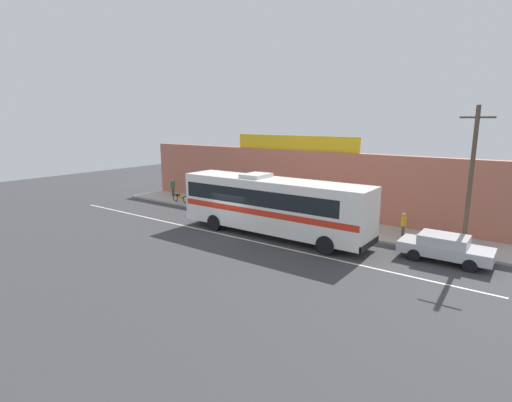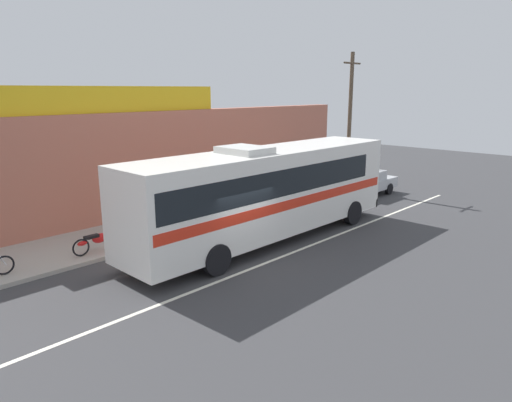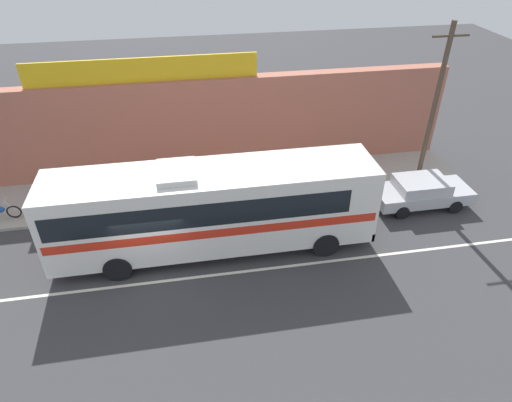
{
  "view_description": "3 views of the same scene",
  "coord_description": "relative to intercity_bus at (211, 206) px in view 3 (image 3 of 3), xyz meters",
  "views": [
    {
      "loc": [
        15.42,
        -18.58,
        7.03
      ],
      "look_at": [
        0.61,
        1.63,
        1.84
      ],
      "focal_mm": 27.42,
      "sensor_mm": 36.0,
      "label": 1
    },
    {
      "loc": [
        -10.41,
        -10.82,
        5.76
      ],
      "look_at": [
        3.03,
        2.01,
        1.28
      ],
      "focal_mm": 32.55,
      "sensor_mm": 36.0,
      "label": 2
    },
    {
      "loc": [
        1.64,
        -13.26,
        11.77
      ],
      "look_at": [
        4.18,
        1.31,
        1.74
      ],
      "focal_mm": 31.39,
      "sensor_mm": 36.0,
      "label": 3
    }
  ],
  "objects": [
    {
      "name": "ground_plane",
      "position": [
        -2.35,
        -0.83,
        -2.07
      ],
      "size": [
        70.0,
        70.0,
        0.0
      ],
      "primitive_type": "plane",
      "color": "#3A3A3D"
    },
    {
      "name": "road_center_stripe",
      "position": [
        -2.35,
        -1.63,
        -2.06
      ],
      "size": [
        30.0,
        0.14,
        0.01
      ],
      "primitive_type": "cube",
      "color": "silver",
      "rests_on": "ground_plane"
    },
    {
      "name": "utility_pole",
      "position": [
        10.25,
        2.95,
        2.02
      ],
      "size": [
        1.6,
        0.22,
        7.64
      ],
      "color": "brown",
      "rests_on": "sidewalk_slab"
    },
    {
      "name": "pedestrian_by_curb",
      "position": [
        6.94,
        3.62,
        -0.99
      ],
      "size": [
        0.3,
        0.48,
        1.62
      ],
      "color": "brown",
      "rests_on": "sidewalk_slab"
    },
    {
      "name": "sidewalk_slab",
      "position": [
        -2.35,
        4.37,
        -2.0
      ],
      "size": [
        30.0,
        3.6,
        0.14
      ],
      "primitive_type": "cube",
      "color": "#A8A399",
      "rests_on": "ground_plane"
    },
    {
      "name": "storefront_facade",
      "position": [
        -2.35,
        6.52,
        0.33
      ],
      "size": [
        30.0,
        0.7,
        4.8
      ],
      "primitive_type": "cube",
      "color": "#B26651",
      "rests_on": "ground_plane"
    },
    {
      "name": "storefront_billboard",
      "position": [
        -2.33,
        6.52,
        3.28
      ],
      "size": [
        10.48,
        0.12,
        1.1
      ],
      "primitive_type": "cube",
      "color": "gold",
      "rests_on": "storefront_facade"
    },
    {
      "name": "motorcycle_red",
      "position": [
        -5.36,
        3.19,
        -1.5
      ],
      "size": [
        1.9,
        0.56,
        0.94
      ],
      "color": "black",
      "rests_on": "sidewalk_slab"
    },
    {
      "name": "intercity_bus",
      "position": [
        0.0,
        0.0,
        0.0
      ],
      "size": [
        12.41,
        2.67,
        3.78
      ],
      "color": "white",
      "rests_on": "ground_plane"
    },
    {
      "name": "pedestrian_far_right",
      "position": [
        -1.92,
        3.86,
        -0.9
      ],
      "size": [
        0.3,
        0.48,
        1.75
      ],
      "color": "black",
      "rests_on": "sidewalk_slab"
    },
    {
      "name": "parked_car",
      "position": [
        9.62,
        1.42,
        -1.33
      ],
      "size": [
        4.36,
        1.88,
        1.37
      ],
      "color": "#B7BABF",
      "rests_on": "ground_plane"
    }
  ]
}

